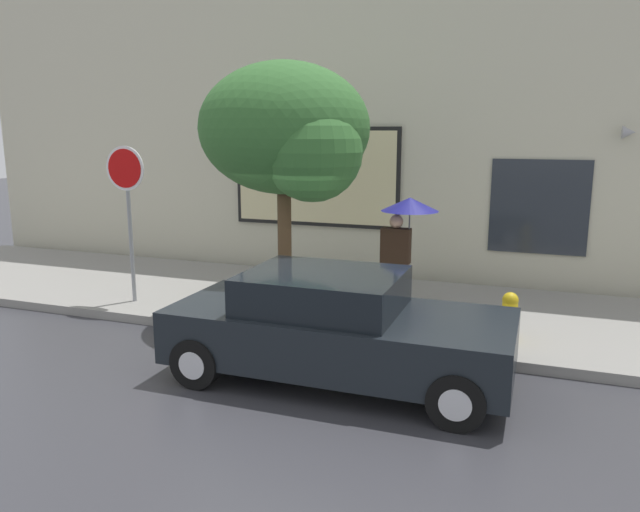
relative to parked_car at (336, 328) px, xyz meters
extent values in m
plane|color=#333338|center=(-0.94, 0.02, -0.69)|extent=(60.00, 60.00, 0.00)
cube|color=gray|center=(-0.94, 3.02, -0.62)|extent=(20.00, 4.00, 0.15)
cube|color=beige|center=(-0.94, 5.52, 2.81)|extent=(20.00, 0.40, 7.00)
cube|color=black|center=(-2.26, 5.29, 1.46)|extent=(3.70, 0.06, 2.11)
cube|color=beige|center=(-2.26, 5.26, 1.46)|extent=(3.54, 0.03, 1.95)
cube|color=#262B33|center=(2.29, 5.30, 1.01)|extent=(1.80, 0.04, 1.80)
cone|color=#99999E|center=(3.69, 5.17, 2.41)|extent=(0.22, 0.24, 0.24)
cube|color=black|center=(0.04, 0.00, -0.10)|extent=(4.28, 1.80, 0.67)
cube|color=black|center=(-0.17, 0.00, 0.47)|extent=(1.93, 1.58, 0.47)
cylinder|color=black|center=(1.63, 0.83, -0.37)|extent=(0.64, 0.22, 0.64)
cylinder|color=silver|center=(1.63, 0.83, -0.37)|extent=(0.35, 0.24, 0.35)
cylinder|color=black|center=(1.63, -0.83, -0.37)|extent=(0.64, 0.22, 0.64)
cylinder|color=silver|center=(1.63, -0.83, -0.37)|extent=(0.35, 0.24, 0.35)
cylinder|color=black|center=(-1.55, 0.83, -0.37)|extent=(0.64, 0.22, 0.64)
cylinder|color=silver|center=(-1.55, 0.83, -0.37)|extent=(0.35, 0.24, 0.35)
cylinder|color=black|center=(-1.55, -0.83, -0.37)|extent=(0.64, 0.22, 0.64)
cylinder|color=silver|center=(-1.55, -0.83, -0.37)|extent=(0.35, 0.24, 0.35)
cylinder|color=yellow|center=(2.01, 1.88, -0.24)|extent=(0.22, 0.22, 0.60)
sphere|color=gold|center=(2.01, 1.88, 0.06)|extent=(0.23, 0.23, 0.23)
cylinder|color=gold|center=(2.01, 1.72, -0.21)|extent=(0.09, 0.12, 0.09)
cylinder|color=gold|center=(2.01, 2.04, -0.21)|extent=(0.09, 0.12, 0.09)
cylinder|color=yellow|center=(2.01, 1.88, -0.51)|extent=(0.30, 0.30, 0.06)
cylinder|color=black|center=(0.01, 2.74, -0.13)|extent=(0.14, 0.14, 0.83)
cylinder|color=black|center=(0.23, 2.74, -0.13)|extent=(0.14, 0.14, 0.83)
cube|color=black|center=(0.12, 2.74, 0.58)|extent=(0.48, 0.22, 0.58)
sphere|color=tan|center=(0.12, 2.74, 0.98)|extent=(0.22, 0.22, 0.22)
cylinder|color=#4C4C51|center=(0.33, 2.74, 0.83)|extent=(0.02, 0.02, 0.90)
cone|color=navy|center=(0.33, 2.74, 1.27)|extent=(0.94, 0.94, 0.22)
cylinder|color=#4C3823|center=(-1.59, 2.08, 0.59)|extent=(0.23, 0.23, 2.25)
ellipsoid|color=#33662D|center=(-1.59, 2.08, 2.48)|extent=(2.78, 2.36, 2.08)
sphere|color=#33662D|center=(-0.97, 1.73, 2.13)|extent=(1.53, 1.53, 1.53)
cylinder|color=gray|center=(-4.37, 1.74, 0.81)|extent=(0.07, 0.07, 2.70)
cylinder|color=white|center=(-4.37, 1.70, 1.81)|extent=(0.76, 0.02, 0.76)
cylinder|color=red|center=(-4.37, 1.68, 1.81)|extent=(0.66, 0.02, 0.66)
camera|label=1|loc=(2.34, -6.99, 2.46)|focal=34.27mm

